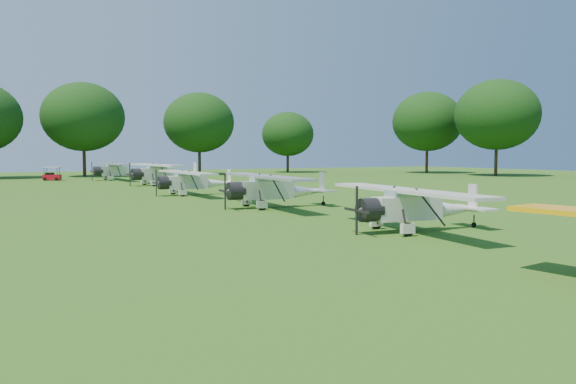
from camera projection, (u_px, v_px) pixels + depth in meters
name	position (u px, v px, depth m)	size (l,w,h in m)	color
ground	(303.00, 217.00, 28.30)	(160.00, 160.00, 0.00)	#254C13
tree_belt	(361.00, 62.00, 29.57)	(137.36, 130.27, 14.52)	#331E13
aircraft_3	(416.00, 204.00, 23.27)	(6.21, 9.88, 1.94)	silver
aircraft_4	(274.00, 187.00, 33.33)	(6.74, 10.73, 2.11)	silver
aircraft_5	(193.00, 180.00, 43.29)	(6.33, 10.05, 1.99)	silver
aircraft_6	(163.00, 172.00, 56.27)	(7.38, 11.76, 2.31)	silver
aircraft_7	(120.00, 169.00, 67.08)	(7.03, 11.19, 2.21)	silver
golf_cart	(52.00, 176.00, 65.94)	(2.16, 1.76, 1.61)	#B60D1A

